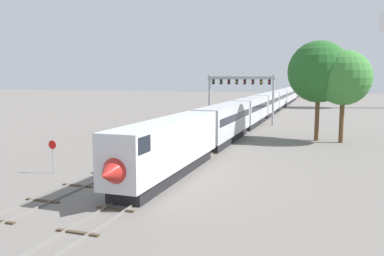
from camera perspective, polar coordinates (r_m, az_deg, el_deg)
ground_plane at (r=31.92m, az=-8.71°, el=-7.85°), size 400.00×400.00×0.00m
track_main at (r=88.57m, az=10.62°, el=1.77°), size 2.60×200.00×0.16m
track_near at (r=70.12m, az=3.85°, el=0.48°), size 2.60×160.00×0.16m
passenger_train at (r=89.47m, az=10.76°, el=3.46°), size 3.04×134.94×4.80m
signal_gantry at (r=71.50m, az=6.97°, el=5.77°), size 12.10×0.49×8.82m
stop_sign at (r=36.56m, az=-19.30°, el=-3.24°), size 0.76×0.08×2.88m
trackside_tree_left at (r=53.86m, az=20.85°, el=6.71°), size 6.92×6.92×11.71m
trackside_tree_mid at (r=54.53m, az=17.68°, el=7.66°), size 7.98×7.98×13.01m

